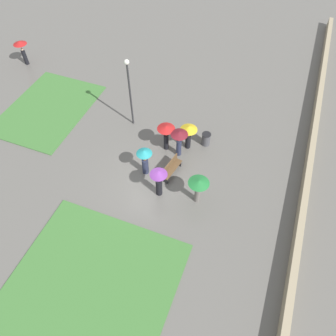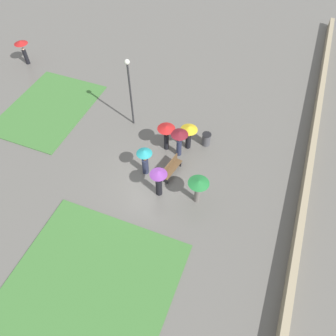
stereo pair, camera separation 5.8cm
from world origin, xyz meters
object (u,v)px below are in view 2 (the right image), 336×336
(crowd_person_teal, at_px, (145,158))
(park_bench, at_px, (171,168))
(trash_bin, at_px, (206,139))
(crowd_person_purple, at_px, (159,179))
(crowd_person_green, at_px, (198,186))
(lamp_post, at_px, (130,86))
(crowd_person_maroon, at_px, (179,138))
(crowd_person_red, at_px, (166,132))
(lone_walker_mid_plaza, at_px, (22,47))
(crowd_person_yellow, at_px, (189,132))

(crowd_person_teal, bearing_deg, park_bench, 52.22)
(trash_bin, distance_m, crowd_person_purple, 4.91)
(trash_bin, height_order, crowd_person_green, crowd_person_green)
(lamp_post, height_order, crowd_person_maroon, lamp_post)
(crowd_person_maroon, bearing_deg, lamp_post, 25.34)
(crowd_person_red, xyz_separation_m, crowd_person_teal, (-2.24, 0.44, -0.22))
(lamp_post, distance_m, lone_walker_mid_plaza, 11.59)
(lamp_post, bearing_deg, crowd_person_maroon, -111.83)
(crowd_person_green, relative_size, crowd_person_purple, 0.91)
(lamp_post, relative_size, crowd_person_yellow, 2.75)
(crowd_person_purple, distance_m, crowd_person_teal, 1.76)
(lone_walker_mid_plaza, bearing_deg, trash_bin, 10.27)
(crowd_person_teal, distance_m, crowd_person_yellow, 3.30)
(crowd_person_teal, bearing_deg, lone_walker_mid_plaza, -173.13)
(crowd_person_maroon, bearing_deg, park_bench, 140.10)
(lamp_post, bearing_deg, crowd_person_red, -114.80)
(park_bench, bearing_deg, crowd_person_purple, -172.44)
(crowd_person_green, height_order, crowd_person_red, crowd_person_red)
(crowd_person_teal, relative_size, crowd_person_maroon, 0.98)
(crowd_person_maroon, bearing_deg, crowd_person_red, 35.75)
(lamp_post, distance_m, crowd_person_purple, 6.32)
(park_bench, height_order, crowd_person_red, crowd_person_red)
(park_bench, height_order, lamp_post, lamp_post)
(crowd_person_maroon, bearing_deg, crowd_person_yellow, -65.49)
(crowd_person_yellow, bearing_deg, trash_bin, -94.89)
(park_bench, bearing_deg, crowd_person_yellow, 4.95)
(lamp_post, height_order, crowd_person_teal, lamp_post)
(crowd_person_purple, height_order, lone_walker_mid_plaza, crowd_person_purple)
(park_bench, distance_m, lone_walker_mid_plaza, 16.25)
(trash_bin, distance_m, crowd_person_maroon, 2.19)
(crowd_person_teal, distance_m, crowd_person_maroon, 2.46)
(park_bench, relative_size, crowd_person_maroon, 0.89)
(crowd_person_yellow, bearing_deg, crowd_person_green, 167.40)
(crowd_person_yellow, distance_m, lone_walker_mid_plaza, 15.69)
(crowd_person_green, bearing_deg, crowd_person_purple, 156.79)
(crowd_person_green, xyz_separation_m, crowd_person_yellow, (3.65, 1.79, -0.07))
(lamp_post, distance_m, crowd_person_yellow, 4.59)
(park_bench, xyz_separation_m, crowd_person_green, (-1.28, -2.04, 0.90))
(trash_bin, distance_m, crowd_person_green, 4.48)
(crowd_person_teal, bearing_deg, trash_bin, 86.48)
(crowd_person_green, xyz_separation_m, crowd_person_maroon, (2.86, 2.12, 0.07))
(lamp_post, distance_m, crowd_person_green, 7.60)
(park_bench, distance_m, crowd_person_yellow, 2.52)
(lamp_post, xyz_separation_m, crowd_person_red, (-1.35, -2.93, -1.64))
(park_bench, xyz_separation_m, crowd_person_yellow, (2.36, -0.25, 0.83))
(crowd_person_purple, bearing_deg, crowd_person_red, 70.61)
(park_bench, xyz_separation_m, crowd_person_maroon, (1.58, 0.08, 0.97))
(trash_bin, bearing_deg, lone_walker_mid_plaza, 78.36)
(lone_walker_mid_plaza, bearing_deg, crowd_person_red, 3.67)
(park_bench, xyz_separation_m, trash_bin, (3.02, -1.23, -0.02))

